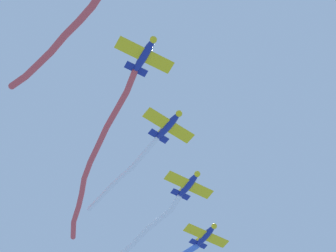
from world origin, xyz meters
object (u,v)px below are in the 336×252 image
Objects in this scene: airplane_trail at (206,235)px; airplane_left_wing at (144,55)px; airplane_slot at (189,185)px; airplane_right_wing at (169,125)px.

airplane_left_wing is at bearing -46.39° from airplane_trail.
airplane_slot reaches higher than airplane_left_wing.
airplane_right_wing is at bearing 135.42° from airplane_left_wing.
airplane_slot is 1.00× the size of airplane_trail.
airplane_left_wing is 32.88m from airplane_trail.
airplane_left_wing is 1.00× the size of airplane_trail.
airplane_left_wing is 1.00× the size of airplane_right_wing.
airplane_right_wing is 21.91m from airplane_trail.
airplane_trail is at bearing 133.61° from airplane_slot.
airplane_right_wing is 1.00× the size of airplane_trail.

